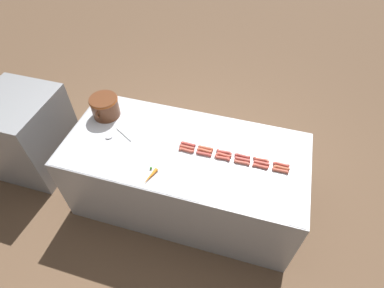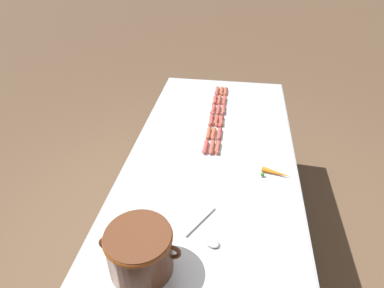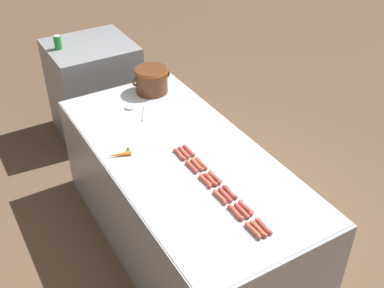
% 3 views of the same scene
% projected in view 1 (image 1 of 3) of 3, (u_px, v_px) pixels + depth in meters
% --- Properties ---
extents(ground_plane, '(20.00, 20.00, 0.00)m').
position_uv_depth(ground_plane, '(186.00, 199.00, 3.29)').
color(ground_plane, brown).
extents(griddle_counter, '(0.99, 2.15, 0.83)m').
position_uv_depth(griddle_counter, '(185.00, 176.00, 2.98)').
color(griddle_counter, '#9EA0A5').
rests_on(griddle_counter, ground_plane).
extents(back_cabinet, '(0.76, 0.71, 0.93)m').
position_uv_depth(back_cabinet, '(28.00, 134.00, 3.29)').
color(back_cabinet, gray).
rests_on(back_cabinet, ground_plane).
extents(hot_dog_0, '(0.03, 0.14, 0.03)m').
position_uv_depth(hot_dog_0, '(280.00, 171.00, 2.49)').
color(hot_dog_0, '#AE4F3C').
rests_on(hot_dog_0, griddle_counter).
extents(hot_dog_1, '(0.03, 0.14, 0.03)m').
position_uv_depth(hot_dog_1, '(260.00, 166.00, 2.52)').
color(hot_dog_1, '#B44A3B').
rests_on(hot_dog_1, griddle_counter).
extents(hot_dog_2, '(0.03, 0.14, 0.03)m').
position_uv_depth(hot_dog_2, '(242.00, 163.00, 2.55)').
color(hot_dog_2, '#AE5041').
rests_on(hot_dog_2, griddle_counter).
extents(hot_dog_3, '(0.04, 0.14, 0.03)m').
position_uv_depth(hot_dog_3, '(222.00, 158.00, 2.58)').
color(hot_dog_3, '#B3483C').
rests_on(hot_dog_3, griddle_counter).
extents(hot_dog_4, '(0.03, 0.14, 0.03)m').
position_uv_depth(hot_dog_4, '(204.00, 154.00, 2.61)').
color(hot_dog_4, '#AF453D').
rests_on(hot_dog_4, griddle_counter).
extents(hot_dog_5, '(0.03, 0.14, 0.03)m').
position_uv_depth(hot_dog_5, '(186.00, 150.00, 2.64)').
color(hot_dog_5, '#AE4C3C').
rests_on(hot_dog_5, griddle_counter).
extents(hot_dog_6, '(0.03, 0.14, 0.03)m').
position_uv_depth(hot_dog_6, '(281.00, 168.00, 2.51)').
color(hot_dog_6, '#AB5338').
rests_on(hot_dog_6, griddle_counter).
extents(hot_dog_7, '(0.03, 0.14, 0.03)m').
position_uv_depth(hot_dog_7, '(262.00, 163.00, 2.54)').
color(hot_dog_7, '#AD4B40').
rests_on(hot_dog_7, griddle_counter).
extents(hot_dog_8, '(0.03, 0.14, 0.03)m').
position_uv_depth(hot_dog_8, '(242.00, 159.00, 2.57)').
color(hot_dog_8, '#AB4841').
rests_on(hot_dog_8, griddle_counter).
extents(hot_dog_9, '(0.03, 0.14, 0.03)m').
position_uv_depth(hot_dog_9, '(224.00, 155.00, 2.60)').
color(hot_dog_9, '#AE4A3B').
rests_on(hot_dog_9, griddle_counter).
extents(hot_dog_10, '(0.03, 0.14, 0.03)m').
position_uv_depth(hot_dog_10, '(205.00, 151.00, 2.63)').
color(hot_dog_10, '#B1543B').
rests_on(hot_dog_10, griddle_counter).
extents(hot_dog_11, '(0.03, 0.14, 0.03)m').
position_uv_depth(hot_dog_11, '(187.00, 147.00, 2.66)').
color(hot_dog_11, '#AB4D3D').
rests_on(hot_dog_11, griddle_counter).
extents(hot_dog_12, '(0.03, 0.14, 0.03)m').
position_uv_depth(hot_dog_12, '(281.00, 164.00, 2.53)').
color(hot_dog_12, '#B8493F').
rests_on(hot_dog_12, griddle_counter).
extents(hot_dog_13, '(0.04, 0.14, 0.03)m').
position_uv_depth(hot_dog_13, '(261.00, 160.00, 2.57)').
color(hot_dog_13, '#B24A3B').
rests_on(hot_dog_13, griddle_counter).
extents(hot_dog_14, '(0.04, 0.14, 0.03)m').
position_uv_depth(hot_dog_14, '(242.00, 156.00, 2.60)').
color(hot_dog_14, '#AF4741').
rests_on(hot_dog_14, griddle_counter).
extents(hot_dog_15, '(0.04, 0.14, 0.03)m').
position_uv_depth(hot_dog_15, '(224.00, 152.00, 2.62)').
color(hot_dog_15, '#AF4640').
rests_on(hot_dog_15, griddle_counter).
extents(hot_dog_16, '(0.03, 0.14, 0.03)m').
position_uv_depth(hot_dog_16, '(206.00, 148.00, 2.65)').
color(hot_dog_16, '#B6533B').
rests_on(hot_dog_16, griddle_counter).
extents(hot_dog_17, '(0.03, 0.14, 0.03)m').
position_uv_depth(hot_dog_17, '(188.00, 144.00, 2.69)').
color(hot_dog_17, '#B3453E').
rests_on(hot_dog_17, griddle_counter).
extents(bean_pot, '(0.33, 0.27, 0.20)m').
position_uv_depth(bean_pot, '(105.00, 106.00, 2.88)').
color(bean_pot, '#562D19').
rests_on(bean_pot, griddle_counter).
extents(serving_spoon, '(0.17, 0.25, 0.02)m').
position_uv_depth(serving_spoon, '(114.00, 136.00, 2.76)').
color(serving_spoon, '#B7B7BC').
rests_on(serving_spoon, griddle_counter).
extents(carrot, '(0.18, 0.08, 0.03)m').
position_uv_depth(carrot, '(150.00, 176.00, 2.45)').
color(carrot, orange).
rests_on(carrot, griddle_counter).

